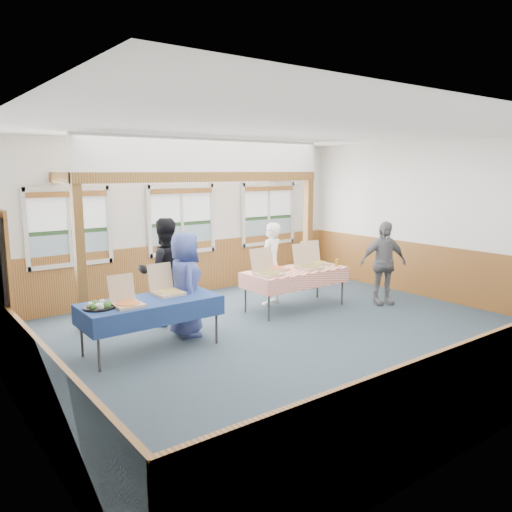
{
  "coord_description": "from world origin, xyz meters",
  "views": [
    {
      "loc": [
        -4.99,
        -5.76,
        2.61
      ],
      "look_at": [
        0.09,
        1.0,
        1.16
      ],
      "focal_mm": 35.0,
      "sensor_mm": 36.0,
      "label": 1
    }
  ],
  "objects_px": {
    "woman_white": "(271,264)",
    "table_right": "(296,272)",
    "table_left": "(150,303)",
    "person_grey": "(383,263)",
    "woman_black": "(164,272)",
    "man_blue": "(185,284)"
  },
  "relations": [
    {
      "from": "table_left",
      "to": "woman_white",
      "type": "xyz_separation_m",
      "value": [
        3.0,
        0.95,
        0.1
      ]
    },
    {
      "from": "woman_black",
      "to": "person_grey",
      "type": "xyz_separation_m",
      "value": [
        4.01,
        -1.4,
        -0.09
      ]
    },
    {
      "from": "woman_black",
      "to": "person_grey",
      "type": "height_order",
      "value": "woman_black"
    },
    {
      "from": "woman_white",
      "to": "person_grey",
      "type": "height_order",
      "value": "person_grey"
    },
    {
      "from": "table_left",
      "to": "person_grey",
      "type": "bearing_deg",
      "value": -16.85
    },
    {
      "from": "woman_white",
      "to": "woman_black",
      "type": "bearing_deg",
      "value": -23.22
    },
    {
      "from": "man_blue",
      "to": "person_grey",
      "type": "xyz_separation_m",
      "value": [
        4.02,
        -0.65,
        -0.01
      ]
    },
    {
      "from": "table_right",
      "to": "person_grey",
      "type": "height_order",
      "value": "person_grey"
    },
    {
      "from": "woman_white",
      "to": "person_grey",
      "type": "relative_size",
      "value": 0.98
    },
    {
      "from": "table_left",
      "to": "woman_white",
      "type": "relative_size",
      "value": 1.32
    },
    {
      "from": "person_grey",
      "to": "woman_black",
      "type": "bearing_deg",
      "value": -176.27
    },
    {
      "from": "table_right",
      "to": "woman_black",
      "type": "relative_size",
      "value": 1.2
    },
    {
      "from": "man_blue",
      "to": "person_grey",
      "type": "height_order",
      "value": "man_blue"
    },
    {
      "from": "woman_white",
      "to": "woman_black",
      "type": "relative_size",
      "value": 0.88
    },
    {
      "from": "woman_black",
      "to": "man_blue",
      "type": "relative_size",
      "value": 1.1
    },
    {
      "from": "man_blue",
      "to": "person_grey",
      "type": "bearing_deg",
      "value": -81.77
    },
    {
      "from": "table_left",
      "to": "woman_black",
      "type": "xyz_separation_m",
      "value": [
        0.75,
        1.04,
        0.21
      ]
    },
    {
      "from": "woman_white",
      "to": "table_right",
      "type": "bearing_deg",
      "value": 87.24
    },
    {
      "from": "table_right",
      "to": "woman_white",
      "type": "bearing_deg",
      "value": 126.58
    },
    {
      "from": "table_right",
      "to": "man_blue",
      "type": "bearing_deg",
      "value": -158.76
    },
    {
      "from": "table_right",
      "to": "man_blue",
      "type": "relative_size",
      "value": 1.32
    },
    {
      "from": "table_right",
      "to": "person_grey",
      "type": "relative_size",
      "value": 1.33
    }
  ]
}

